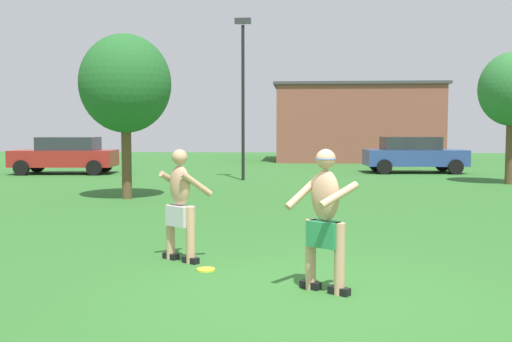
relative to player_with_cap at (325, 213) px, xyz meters
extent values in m
plane|color=#2D6628|center=(-0.18, -0.22, -0.96)|extent=(80.00, 80.00, 0.00)
cube|color=black|center=(0.17, -0.11, -0.91)|extent=(0.28, 0.24, 0.09)
cylinder|color=tan|center=(0.17, -0.11, -0.53)|extent=(0.13, 0.13, 0.86)
cube|color=black|center=(-0.16, 0.12, -0.91)|extent=(0.28, 0.24, 0.09)
cylinder|color=tan|center=(-0.16, 0.12, -0.53)|extent=(0.13, 0.13, 0.86)
cube|color=#28844C|center=(0.00, 0.01, -0.25)|extent=(0.46, 0.42, 0.31)
ellipsoid|color=tan|center=(0.00, 0.01, 0.21)|extent=(0.43, 0.39, 0.62)
cylinder|color=tan|center=(0.15, -0.22, 0.24)|extent=(0.50, 0.45, 0.29)
cylinder|color=tan|center=(-0.25, 0.07, 0.24)|extent=(0.47, 0.41, 0.40)
sphere|color=tan|center=(0.00, 0.01, 0.65)|extent=(0.24, 0.24, 0.24)
cone|color=#194CA5|center=(0.00, 0.01, 0.71)|extent=(0.35, 0.35, 0.13)
cube|color=black|center=(-2.23, 1.59, -0.91)|extent=(0.28, 0.24, 0.09)
cylinder|color=tan|center=(-2.23, 1.59, -0.54)|extent=(0.13, 0.13, 0.83)
cube|color=black|center=(-1.88, 1.34, -0.91)|extent=(0.28, 0.24, 0.09)
cylinder|color=tan|center=(-1.88, 1.34, -0.54)|extent=(0.13, 0.13, 0.83)
cube|color=#B7B7BC|center=(-2.06, 1.47, -0.28)|extent=(0.45, 0.42, 0.30)
ellipsoid|color=tan|center=(-2.06, 1.47, 0.17)|extent=(0.42, 0.39, 0.60)
cylinder|color=tan|center=(-2.20, 1.69, 0.20)|extent=(0.38, 0.49, 0.36)
cylinder|color=tan|center=(-1.80, 1.41, 0.20)|extent=(0.45, 0.40, 0.40)
sphere|color=tan|center=(-2.06, 1.47, 0.59)|extent=(0.23, 0.23, 0.23)
cylinder|color=yellow|center=(-1.59, 0.93, -0.94)|extent=(0.26, 0.26, 0.03)
cube|color=maroon|center=(-10.36, 17.33, -0.29)|extent=(4.43, 2.15, 0.70)
cube|color=#282D33|center=(-10.16, 17.35, 0.34)|extent=(2.53, 1.78, 0.56)
cylinder|color=black|center=(-11.79, 16.31, -0.64)|extent=(0.66, 0.27, 0.64)
cylinder|color=black|center=(-11.94, 18.10, -0.64)|extent=(0.66, 0.27, 0.64)
cylinder|color=black|center=(-8.79, 16.56, -0.64)|extent=(0.66, 0.27, 0.64)
cylinder|color=black|center=(-8.94, 18.35, -0.64)|extent=(0.66, 0.27, 0.64)
cube|color=#2D478C|center=(4.76, 19.01, -0.29)|extent=(4.40, 2.05, 0.70)
cube|color=#282D33|center=(4.56, 19.00, 0.34)|extent=(2.50, 1.72, 0.56)
cylinder|color=black|center=(6.21, 20.00, -0.64)|extent=(0.65, 0.26, 0.64)
cylinder|color=black|center=(6.32, 18.20, -0.64)|extent=(0.65, 0.26, 0.64)
cylinder|color=black|center=(3.21, 19.82, -0.64)|extent=(0.65, 0.26, 0.64)
cylinder|color=black|center=(3.31, 18.02, -0.64)|extent=(0.65, 0.26, 0.64)
cylinder|color=black|center=(-2.41, 14.83, 1.93)|extent=(0.12, 0.12, 5.77)
cube|color=#333338|center=(-2.41, 14.83, 4.96)|extent=(0.60, 0.24, 0.20)
cube|color=brown|center=(3.09, 28.36, 1.23)|extent=(9.32, 5.80, 4.37)
cube|color=#3F3F44|center=(3.09, 28.36, 3.50)|extent=(9.70, 6.03, 0.16)
cylinder|color=brown|center=(-5.09, 8.88, 0.16)|extent=(0.27, 0.27, 2.24)
ellipsoid|color=#236028|center=(-5.09, 8.88, 2.23)|extent=(2.51, 2.51, 2.70)
cylinder|color=brown|center=(7.08, 14.00, 0.26)|extent=(0.34, 0.34, 2.42)
camera|label=1|loc=(-0.31, -6.92, 1.01)|focal=40.79mm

